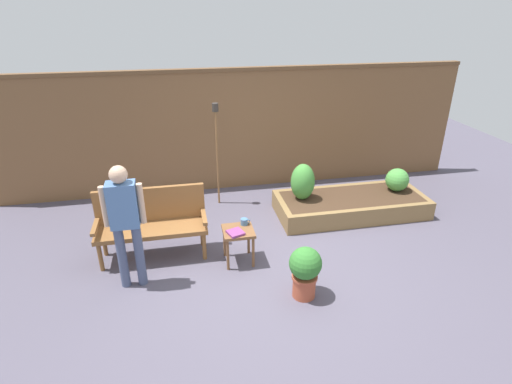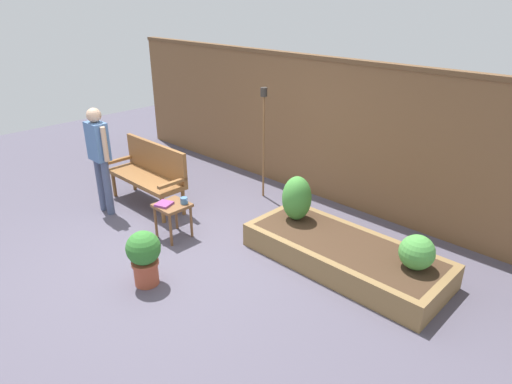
{
  "view_description": "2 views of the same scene",
  "coord_description": "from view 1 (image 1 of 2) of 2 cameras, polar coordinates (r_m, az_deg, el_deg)",
  "views": [
    {
      "loc": [
        -1.02,
        -4.34,
        3.15
      ],
      "look_at": [
        0.03,
        0.84,
        0.67
      ],
      "focal_mm": 28.53,
      "sensor_mm": 36.0,
      "label": 1
    },
    {
      "loc": [
        4.09,
        -2.87,
        2.98
      ],
      "look_at": [
        0.34,
        1.01,
        0.59
      ],
      "focal_mm": 31.58,
      "sensor_mm": 36.0,
      "label": 2
    }
  ],
  "objects": [
    {
      "name": "person_by_bench",
      "position": [
        4.85,
        -17.92,
        -3.4
      ],
      "size": [
        0.47,
        0.2,
        1.56
      ],
      "color": "#475170",
      "rests_on": "ground_plane"
    },
    {
      "name": "ground_plane",
      "position": [
        5.46,
        1.48,
        -10.13
      ],
      "size": [
        14.0,
        14.0,
        0.0
      ],
      "primitive_type": "plane",
      "color": "#514C5B"
    },
    {
      "name": "potted_boxwood",
      "position": [
        4.77,
        6.9,
        -10.75
      ],
      "size": [
        0.38,
        0.38,
        0.65
      ],
      "color": "#A84C33",
      "rests_on": "ground_plane"
    },
    {
      "name": "garden_bench",
      "position": [
        5.58,
        -14.48,
        -3.59
      ],
      "size": [
        1.44,
        0.48,
        0.94
      ],
      "color": "brown",
      "rests_on": "ground_plane"
    },
    {
      "name": "raised_planter_bed",
      "position": [
        6.8,
        13.13,
        -1.75
      ],
      "size": [
        2.4,
        1.0,
        0.3
      ],
      "color": "olive",
      "rests_on": "ground_plane"
    },
    {
      "name": "shrub_far_corner",
      "position": [
        7.1,
        19.19,
        1.63
      ],
      "size": [
        0.38,
        0.38,
        0.38
      ],
      "color": "brown",
      "rests_on": "raised_planter_bed"
    },
    {
      "name": "tiki_torch",
      "position": [
        6.62,
        -5.57,
        7.69
      ],
      "size": [
        0.1,
        0.1,
        1.73
      ],
      "color": "brown",
      "rests_on": "ground_plane"
    },
    {
      "name": "side_table",
      "position": [
        5.32,
        -2.5,
        -6.09
      ],
      "size": [
        0.4,
        0.4,
        0.48
      ],
      "color": "brown",
      "rests_on": "ground_plane"
    },
    {
      "name": "book_on_table",
      "position": [
        5.19,
        -2.89,
        -5.71
      ],
      "size": [
        0.24,
        0.24,
        0.03
      ],
      "primitive_type": "cube",
      "rotation": [
        0.0,
        0.0,
        0.34
      ],
      "color": "#7F3875",
      "rests_on": "side_table"
    },
    {
      "name": "fence_back",
      "position": [
        7.31,
        -2.97,
        8.73
      ],
      "size": [
        8.4,
        0.14,
        2.16
      ],
      "color": "brown",
      "rests_on": "ground_plane"
    },
    {
      "name": "cup_on_table",
      "position": [
        5.37,
        -1.64,
        -4.18
      ],
      "size": [
        0.13,
        0.09,
        0.08
      ],
      "color": "teal",
      "rests_on": "side_table"
    },
    {
      "name": "shrub_near_bench",
      "position": [
        6.41,
        6.57,
        1.43
      ],
      "size": [
        0.38,
        0.38,
        0.59
      ],
      "color": "brown",
      "rests_on": "raised_planter_bed"
    }
  ]
}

